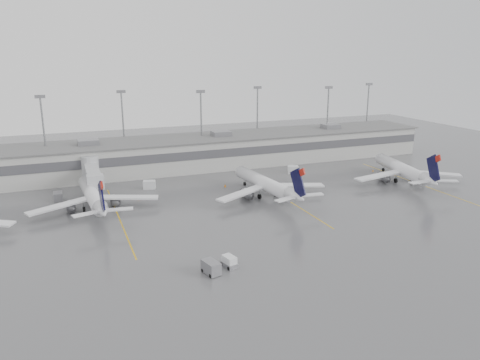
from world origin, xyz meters
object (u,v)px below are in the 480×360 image
object	(u,v)px
jet_far_right	(404,170)
baggage_tug	(229,262)
jet_mid_left	(93,196)
jet_mid_right	(267,184)

from	to	relation	value
jet_far_right	baggage_tug	distance (m)	62.07
jet_mid_left	jet_far_right	world-z (taller)	jet_far_right
jet_mid_right	baggage_tug	distance (m)	35.01
baggage_tug	jet_far_right	bearing A→B (deg)	12.78
jet_mid_right	baggage_tug	bearing A→B (deg)	-129.39
jet_mid_left	baggage_tug	size ratio (longest dim) A/B	9.85
jet_mid_left	jet_mid_right	world-z (taller)	jet_mid_right
jet_mid_left	baggage_tug	xyz separation A→B (m)	(16.42, -34.05, -2.22)
jet_mid_right	jet_far_right	size ratio (longest dim) A/B	0.98
jet_far_right	baggage_tug	bearing A→B (deg)	-140.91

